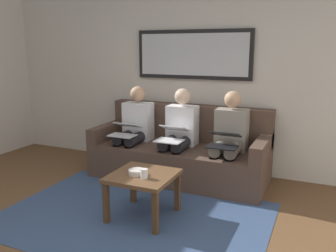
% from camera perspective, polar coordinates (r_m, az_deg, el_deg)
% --- Properties ---
extents(wall_rear, '(6.00, 0.12, 2.60)m').
position_cam_1_polar(wall_rear, '(4.85, 4.37, 8.47)').
color(wall_rear, beige).
rests_on(wall_rear, ground_plane).
extents(area_rug, '(2.60, 1.80, 0.01)m').
position_cam_1_polar(area_rug, '(3.63, -5.63, -14.27)').
color(area_rug, '#33476B').
rests_on(area_rug, ground_plane).
extents(couch, '(2.20, 0.90, 0.90)m').
position_cam_1_polar(couch, '(4.59, 2.13, -4.33)').
color(couch, '#4C382D').
rests_on(couch, ground_plane).
extents(framed_mirror, '(1.58, 0.05, 0.64)m').
position_cam_1_polar(framed_mirror, '(4.75, 4.03, 11.40)').
color(framed_mirror, black).
extents(coffee_table, '(0.60, 0.60, 0.44)m').
position_cam_1_polar(coffee_table, '(3.48, -4.05, -8.78)').
color(coffee_table, brown).
rests_on(coffee_table, ground_plane).
extents(cup, '(0.07, 0.07, 0.09)m').
position_cam_1_polar(cup, '(3.34, -3.85, -7.64)').
color(cup, silver).
rests_on(cup, coffee_table).
extents(bowl, '(0.16, 0.16, 0.05)m').
position_cam_1_polar(bowl, '(3.44, -5.08, -7.39)').
color(bowl, beige).
rests_on(bowl, coffee_table).
extents(person_left, '(0.38, 0.58, 1.14)m').
position_cam_1_polar(person_left, '(4.25, 9.84, -1.69)').
color(person_left, gray).
rests_on(person_left, couch).
extents(laptop_black, '(0.33, 0.36, 0.16)m').
position_cam_1_polar(laptop_black, '(4.03, 9.01, -2.19)').
color(laptop_black, black).
extents(person_middle, '(0.38, 0.58, 1.14)m').
position_cam_1_polar(person_middle, '(4.45, 1.83, -0.89)').
color(person_middle, silver).
rests_on(person_middle, couch).
extents(laptop_white, '(0.32, 0.40, 0.17)m').
position_cam_1_polar(laptop_white, '(4.24, 0.67, -1.24)').
color(laptop_white, white).
extents(person_right, '(0.38, 0.58, 1.14)m').
position_cam_1_polar(person_right, '(4.72, -5.39, -0.16)').
color(person_right, silver).
rests_on(person_right, couch).
extents(laptop_silver, '(0.33, 0.35, 0.15)m').
position_cam_1_polar(laptop_silver, '(4.51, -6.87, -0.57)').
color(laptop_silver, silver).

